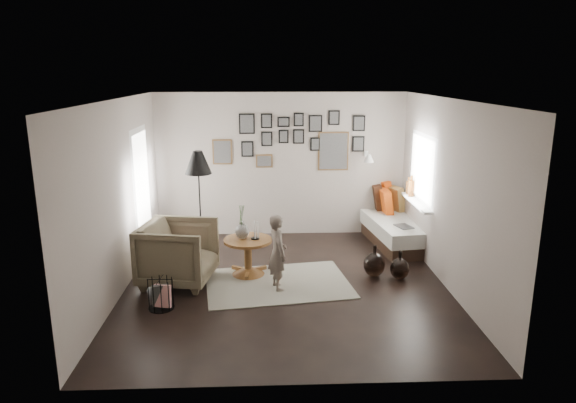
{
  "coord_description": "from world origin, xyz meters",
  "views": [
    {
      "loc": [
        -0.26,
        -6.78,
        2.96
      ],
      "look_at": [
        0.05,
        0.5,
        1.1
      ],
      "focal_mm": 32.0,
      "sensor_mm": 36.0,
      "label": 1
    }
  ],
  "objects_px": {
    "floor_lamp": "(198,167)",
    "demijohn_large": "(374,264)",
    "magazine_basket": "(161,294)",
    "child": "(278,252)",
    "armchair": "(178,253)",
    "pedestal_table": "(248,258)",
    "demijohn_small": "(400,268)",
    "vase": "(242,229)",
    "daybed": "(394,224)"
  },
  "relations": [
    {
      "from": "daybed",
      "to": "demijohn_small",
      "type": "distance_m",
      "value": 1.78
    },
    {
      "from": "demijohn_small",
      "to": "child",
      "type": "bearing_deg",
      "value": -171.43
    },
    {
      "from": "pedestal_table",
      "to": "demijohn_large",
      "type": "distance_m",
      "value": 1.87
    },
    {
      "from": "floor_lamp",
      "to": "demijohn_small",
      "type": "relative_size",
      "value": 4.08
    },
    {
      "from": "magazine_basket",
      "to": "demijohn_small",
      "type": "distance_m",
      "value": 3.39
    },
    {
      "from": "magazine_basket",
      "to": "demijohn_large",
      "type": "height_order",
      "value": "demijohn_large"
    },
    {
      "from": "vase",
      "to": "armchair",
      "type": "relative_size",
      "value": 0.52
    },
    {
      "from": "demijohn_large",
      "to": "child",
      "type": "bearing_deg",
      "value": -164.83
    },
    {
      "from": "armchair",
      "to": "magazine_basket",
      "type": "bearing_deg",
      "value": -177.03
    },
    {
      "from": "pedestal_table",
      "to": "daybed",
      "type": "distance_m",
      "value": 2.95
    },
    {
      "from": "daybed",
      "to": "child",
      "type": "distance_m",
      "value": 2.93
    },
    {
      "from": "pedestal_table",
      "to": "armchair",
      "type": "xyz_separation_m",
      "value": [
        -0.98,
        -0.25,
        0.19
      ]
    },
    {
      "from": "floor_lamp",
      "to": "demijohn_large",
      "type": "xyz_separation_m",
      "value": [
        2.63,
        -0.77,
        -1.34
      ]
    },
    {
      "from": "magazine_basket",
      "to": "pedestal_table",
      "type": "bearing_deg",
      "value": 44.79
    },
    {
      "from": "demijohn_small",
      "to": "magazine_basket",
      "type": "bearing_deg",
      "value": -166.1
    },
    {
      "from": "daybed",
      "to": "armchair",
      "type": "height_order",
      "value": "daybed"
    },
    {
      "from": "demijohn_small",
      "to": "child",
      "type": "xyz_separation_m",
      "value": [
        -1.79,
        -0.27,
        0.37
      ]
    },
    {
      "from": "pedestal_table",
      "to": "child",
      "type": "height_order",
      "value": "child"
    },
    {
      "from": "vase",
      "to": "demijohn_small",
      "type": "height_order",
      "value": "vase"
    },
    {
      "from": "pedestal_table",
      "to": "armchair",
      "type": "relative_size",
      "value": 0.72
    },
    {
      "from": "child",
      "to": "magazine_basket",
      "type": "bearing_deg",
      "value": 93.22
    },
    {
      "from": "pedestal_table",
      "to": "magazine_basket",
      "type": "distance_m",
      "value": 1.52
    },
    {
      "from": "magazine_basket",
      "to": "child",
      "type": "xyz_separation_m",
      "value": [
        1.51,
        0.55,
        0.34
      ]
    },
    {
      "from": "armchair",
      "to": "demijohn_small",
      "type": "bearing_deg",
      "value": -80.33
    },
    {
      "from": "pedestal_table",
      "to": "demijohn_large",
      "type": "bearing_deg",
      "value": -4.2
    },
    {
      "from": "daybed",
      "to": "armchair",
      "type": "relative_size",
      "value": 2.17
    },
    {
      "from": "pedestal_table",
      "to": "vase",
      "type": "bearing_deg",
      "value": 165.96
    },
    {
      "from": "daybed",
      "to": "floor_lamp",
      "type": "bearing_deg",
      "value": -172.78
    },
    {
      "from": "daybed",
      "to": "demijohn_large",
      "type": "height_order",
      "value": "daybed"
    },
    {
      "from": "daybed",
      "to": "floor_lamp",
      "type": "xyz_separation_m",
      "value": [
        -3.31,
        -0.84,
        1.23
      ]
    },
    {
      "from": "armchair",
      "to": "floor_lamp",
      "type": "height_order",
      "value": "floor_lamp"
    },
    {
      "from": "floor_lamp",
      "to": "demijohn_large",
      "type": "height_order",
      "value": "floor_lamp"
    },
    {
      "from": "demijohn_large",
      "to": "magazine_basket",
      "type": "bearing_deg",
      "value": -162.38
    },
    {
      "from": "pedestal_table",
      "to": "magazine_basket",
      "type": "height_order",
      "value": "pedestal_table"
    },
    {
      "from": "demijohn_small",
      "to": "floor_lamp",
      "type": "bearing_deg",
      "value": 163.27
    },
    {
      "from": "magazine_basket",
      "to": "demijohn_small",
      "type": "height_order",
      "value": "demijohn_small"
    },
    {
      "from": "armchair",
      "to": "demijohn_small",
      "type": "distance_m",
      "value": 3.2
    },
    {
      "from": "floor_lamp",
      "to": "magazine_basket",
      "type": "height_order",
      "value": "floor_lamp"
    },
    {
      "from": "pedestal_table",
      "to": "demijohn_small",
      "type": "xyz_separation_m",
      "value": [
        2.21,
        -0.26,
        -0.1
      ]
    },
    {
      "from": "pedestal_table",
      "to": "floor_lamp",
      "type": "distance_m",
      "value": 1.61
    },
    {
      "from": "vase",
      "to": "floor_lamp",
      "type": "xyz_separation_m",
      "value": [
        -0.68,
        0.62,
        0.81
      ]
    },
    {
      "from": "armchair",
      "to": "vase",
      "type": "bearing_deg",
      "value": -63.68
    },
    {
      "from": "pedestal_table",
      "to": "demijohn_small",
      "type": "height_order",
      "value": "pedestal_table"
    },
    {
      "from": "pedestal_table",
      "to": "floor_lamp",
      "type": "bearing_deg",
      "value": 140.09
    },
    {
      "from": "magazine_basket",
      "to": "armchair",
      "type": "bearing_deg",
      "value": 83.09
    },
    {
      "from": "armchair",
      "to": "pedestal_table",
      "type": "bearing_deg",
      "value": -66.05
    },
    {
      "from": "daybed",
      "to": "demijohn_large",
      "type": "relative_size",
      "value": 4.47
    },
    {
      "from": "demijohn_small",
      "to": "vase",
      "type": "bearing_deg",
      "value": 173.11
    },
    {
      "from": "magazine_basket",
      "to": "vase",
      "type": "bearing_deg",
      "value": 47.53
    },
    {
      "from": "pedestal_table",
      "to": "magazine_basket",
      "type": "relative_size",
      "value": 1.81
    }
  ]
}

